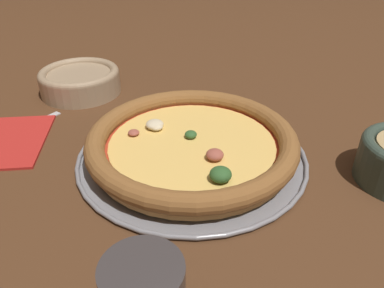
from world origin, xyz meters
TOP-DOWN VIEW (x-y plane):
  - ground_plane at (0.00, 0.00)m, footprint 3.00×3.00m
  - pizza_tray at (0.00, 0.00)m, footprint 0.33×0.33m
  - pizza at (-0.00, 0.00)m, footprint 0.30×0.30m
  - bowl_far at (0.31, 0.04)m, footprint 0.15×0.15m
  - napkin at (0.20, 0.21)m, footprint 0.19×0.17m
  - fork at (0.22, 0.21)m, footprint 0.07×0.17m

SIDE VIEW (x-z plane):
  - ground_plane at x=0.00m, z-range 0.00..0.00m
  - fork at x=0.22m, z-range 0.00..0.00m
  - napkin at x=0.20m, z-range 0.00..0.01m
  - pizza_tray at x=0.00m, z-range 0.00..0.01m
  - bowl_far at x=0.31m, z-range 0.00..0.05m
  - pizza at x=0.00m, z-range 0.01..0.04m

